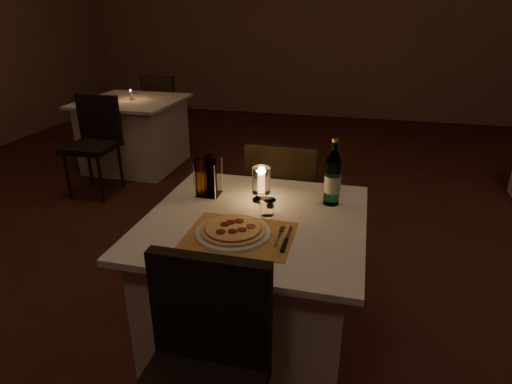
% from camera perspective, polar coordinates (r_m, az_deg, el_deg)
% --- Properties ---
extents(floor, '(8.00, 10.00, 0.02)m').
position_cam_1_polar(floor, '(2.63, 0.64, -15.19)').
color(floor, '#4A1F17').
rests_on(floor, ground).
extents(wall_back, '(8.00, 0.02, 3.00)m').
position_cam_1_polar(wall_back, '(7.03, 11.00, 21.87)').
color(wall_back, '#967157').
rests_on(wall_back, ground).
extents(main_table, '(1.00, 1.00, 0.74)m').
position_cam_1_polar(main_table, '(2.16, -0.13, -12.12)').
color(main_table, white).
rests_on(main_table, ground).
extents(chair_near, '(0.42, 0.42, 0.90)m').
position_cam_1_polar(chair_near, '(1.53, -7.22, -21.78)').
color(chair_near, black).
rests_on(chair_near, ground).
extents(chair_far, '(0.42, 0.42, 0.90)m').
position_cam_1_polar(chair_far, '(2.69, 3.60, -0.41)').
color(chair_far, black).
rests_on(chair_far, ground).
extents(placemat, '(0.45, 0.34, 0.00)m').
position_cam_1_polar(placemat, '(1.82, -2.15, -5.77)').
color(placemat, '#CB8B46').
rests_on(placemat, main_table).
extents(plate, '(0.32, 0.32, 0.01)m').
position_cam_1_polar(plate, '(1.83, -3.06, -5.40)').
color(plate, white).
rests_on(plate, placemat).
extents(pizza, '(0.28, 0.28, 0.02)m').
position_cam_1_polar(pizza, '(1.82, -3.07, -4.96)').
color(pizza, '#D8B77F').
rests_on(pizza, plate).
extents(fork, '(0.02, 0.18, 0.00)m').
position_cam_1_polar(fork, '(1.82, 3.18, -5.77)').
color(fork, silver).
rests_on(fork, placemat).
extents(knife, '(0.02, 0.22, 0.01)m').
position_cam_1_polar(knife, '(1.76, 3.92, -6.74)').
color(knife, black).
rests_on(knife, placemat).
extents(tumbler, '(0.08, 0.08, 0.08)m').
position_cam_1_polar(tumbler, '(1.98, 1.57, -2.04)').
color(tumbler, white).
rests_on(tumbler, main_table).
extents(water_bottle, '(0.08, 0.08, 0.33)m').
position_cam_1_polar(water_bottle, '(2.09, 10.19, 1.78)').
color(water_bottle, '#58A475').
rests_on(water_bottle, main_table).
extents(hurricane_candle, '(0.09, 0.09, 0.18)m').
position_cam_1_polar(hurricane_candle, '(2.10, 0.71, 1.42)').
color(hurricane_candle, white).
rests_on(hurricane_candle, main_table).
extents(cruet_caddy, '(0.12, 0.12, 0.21)m').
position_cam_1_polar(cruet_caddy, '(2.18, -6.48, 1.87)').
color(cruet_caddy, white).
rests_on(cruet_caddy, main_table).
extents(neighbor_table_left, '(1.00, 1.00, 0.74)m').
position_cam_1_polar(neighbor_table_left, '(4.88, -15.80, 7.54)').
color(neighbor_table_left, white).
rests_on(neighbor_table_left, ground).
extents(neighbor_chair_la, '(0.42, 0.42, 0.90)m').
position_cam_1_polar(neighbor_chair_la, '(4.26, -20.68, 7.12)').
color(neighbor_chair_la, black).
rests_on(neighbor_chair_la, ground).
extents(neighbor_chair_lb, '(0.42, 0.42, 0.90)m').
position_cam_1_polar(neighbor_chair_lb, '(5.46, -12.36, 11.37)').
color(neighbor_chair_lb, black).
rests_on(neighbor_chair_lb, ground).
extents(neighbor_candle_left, '(0.03, 0.03, 0.11)m').
position_cam_1_polar(neighbor_candle_left, '(4.79, -16.35, 12.30)').
color(neighbor_candle_left, white).
rests_on(neighbor_candle_left, neighbor_table_left).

